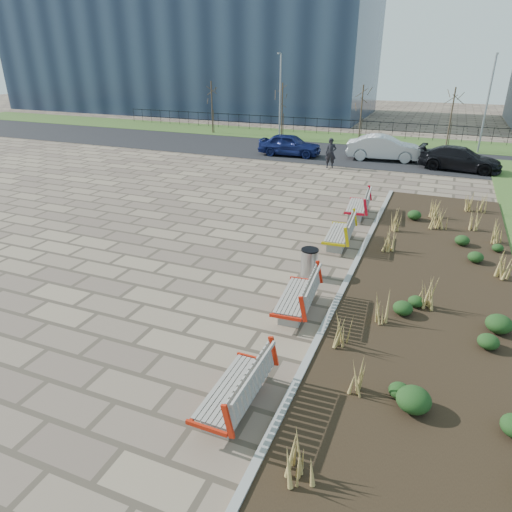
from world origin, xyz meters
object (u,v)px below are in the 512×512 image
at_px(bench_a, 233,386).
at_px(lamp_east, 487,105).
at_px(lamp_west, 280,97).
at_px(pedestrian, 331,153).
at_px(car_silver, 384,148).
at_px(car_black, 460,159).
at_px(bench_c, 338,231).
at_px(car_blue, 290,145).
at_px(litter_bin, 309,263).
at_px(bench_d, 357,204).
at_px(bench_b, 296,294).

bearing_deg(bench_a, lamp_east, 80.45).
bearing_deg(lamp_west, pedestrian, -53.28).
xyz_separation_m(car_silver, lamp_east, (5.50, 4.72, 2.28)).
bearing_deg(lamp_west, car_black, -24.36).
distance_m(bench_a, lamp_west, 29.31).
distance_m(bench_a, bench_c, 8.60).
distance_m(pedestrian, car_blue, 3.97).
xyz_separation_m(car_blue, lamp_west, (-2.73, 5.66, 2.34)).
distance_m(bench_c, lamp_east, 19.98).
bearing_deg(car_blue, lamp_east, -64.91).
bearing_deg(litter_bin, pedestrian, 101.40).
distance_m(car_black, lamp_west, 14.27).
distance_m(car_blue, lamp_west, 6.71).
bearing_deg(bench_d, bench_a, -94.92).
bearing_deg(car_black, bench_d, 165.72).
height_order(car_silver, lamp_west, lamp_west).
bearing_deg(car_blue, pedestrian, -127.27).
distance_m(bench_b, car_black, 18.60).
bearing_deg(bench_b, car_silver, 86.98).
bearing_deg(lamp_west, litter_bin, -68.22).
bearing_deg(pedestrian, bench_c, -88.01).
xyz_separation_m(bench_c, bench_d, (0.00, 3.31, 0.00)).
xyz_separation_m(bench_d, lamp_west, (-9.00, 15.87, 2.54)).
xyz_separation_m(litter_bin, car_blue, (-6.04, 16.28, 0.26)).
relative_size(bench_a, car_black, 0.47).
xyz_separation_m(bench_a, litter_bin, (-0.23, 5.83, -0.06)).
bearing_deg(car_black, car_silver, 82.43).
bearing_deg(litter_bin, bench_a, -87.73).
bearing_deg(pedestrian, bench_a, -94.49).
relative_size(bench_d, car_silver, 0.47).
bearing_deg(bench_b, bench_d, 85.48).
bearing_deg(bench_d, pedestrian, 106.21).
bearing_deg(pedestrian, car_blue, 131.08).
distance_m(car_black, lamp_east, 6.38).
height_order(bench_d, litter_bin, bench_d).
relative_size(car_silver, lamp_east, 0.74).
height_order(litter_bin, car_blue, car_blue).
height_order(litter_bin, lamp_west, lamp_west).
distance_m(bench_a, car_blue, 22.99).
xyz_separation_m(litter_bin, lamp_east, (5.23, 21.95, 2.60)).
relative_size(bench_a, car_blue, 0.53).
xyz_separation_m(bench_b, pedestrian, (-3.05, 16.02, 0.34)).
bearing_deg(litter_bin, bench_b, -83.60).
height_order(litter_bin, car_black, car_black).
xyz_separation_m(bench_a, bench_b, (0.00, 3.77, 0.00)).
height_order(pedestrian, lamp_west, lamp_west).
bearing_deg(car_silver, bench_d, 176.37).
height_order(litter_bin, car_silver, car_silver).
xyz_separation_m(pedestrian, car_silver, (2.54, 3.26, -0.09)).
distance_m(pedestrian, car_silver, 4.14).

